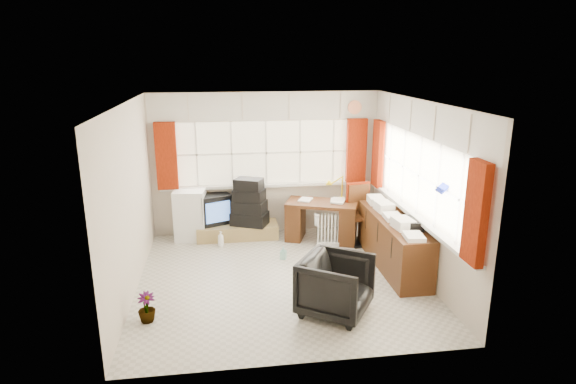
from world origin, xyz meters
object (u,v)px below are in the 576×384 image
desk_lamp (342,183)px  mini_fridge (191,214)px  task_chair (360,211)px  office_chair (336,285)px  tv_bench (238,231)px  credenza (393,241)px  crt_tv (212,208)px  desk (322,219)px  radiator (328,233)px

desk_lamp → mini_fridge: size_ratio=0.46×
task_chair → mini_fridge: 2.91m
office_chair → tv_bench: 2.98m
mini_fridge → tv_bench: bearing=-5.7°
desk_lamp → task_chair: bearing=-51.9°
tv_bench → mini_fridge: (-0.79, 0.08, 0.32)m
credenza → tv_bench: size_ratio=1.43×
office_chair → crt_tv: size_ratio=1.11×
office_chair → desk_lamp: bearing=17.8°
tv_bench → crt_tv: size_ratio=1.91×
tv_bench → crt_tv: 0.60m
tv_bench → office_chair: bearing=-68.3°
credenza → tv_bench: 2.75m
task_chair → crt_tv: 2.57m
task_chair → crt_tv: bearing=166.1°
mini_fridge → crt_tv: bearing=12.6°
crt_tv → credenza: bearing=-31.9°
task_chair → crt_tv: (-2.49, 0.62, -0.03)m
task_chair → tv_bench: (-2.06, 0.45, -0.42)m
desk_lamp → crt_tv: desk_lamp is taller
desk_lamp → task_chair: desk_lamp is taller
desk_lamp → desk: bearing=-156.8°
tv_bench → desk_lamp: bearing=-4.6°
task_chair → tv_bench: task_chair is taller
radiator → credenza: size_ratio=0.28×
desk → radiator: bearing=-77.8°
office_chair → task_chair: bearing=10.6°
office_chair → tv_bench: size_ratio=0.58×
desk → crt_tv: bearing=165.7°
radiator → tv_bench: radiator is taller
tv_bench → credenza: bearing=-33.7°
office_chair → radiator: 2.21m
tv_bench → desk: bearing=-12.3°
desk → tv_bench: 1.49m
credenza → crt_tv: (-2.71, 1.68, 0.11)m
desk_lamp → mini_fridge: bearing=175.1°
task_chair → mini_fridge: (-2.86, 0.53, -0.10)m
office_chair → mini_fridge: size_ratio=0.92×
credenza → mini_fridge: bearing=152.5°
desk → tv_bench: desk is taller
crt_tv → office_chair: bearing=-62.4°
task_chair → tv_bench: bearing=167.6°
desk → mini_fridge: (-2.23, 0.39, 0.06)m
desk_lamp → mini_fridge: (-2.62, 0.23, -0.53)m
office_chair → credenza: credenza is taller
mini_fridge → office_chair: bearing=-56.3°
credenza → mini_fridge: (-3.07, 1.60, 0.05)m
office_chair → credenza: (1.18, 1.24, 0.03)m
desk → mini_fridge: 2.26m
desk → crt_tv: size_ratio=1.80×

